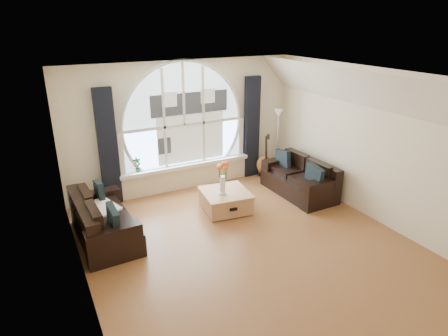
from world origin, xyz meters
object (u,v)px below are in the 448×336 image
(coffee_chest, at_px, (225,200))
(potted_plant, at_px, (137,165))
(sofa_left, at_px, (104,218))
(floor_lamp, at_px, (277,144))
(guitar, at_px, (265,155))
(sofa_right, at_px, (299,176))
(vase_flowers, at_px, (223,174))

(coffee_chest, distance_m, potted_plant, 1.94)
(sofa_left, xyz_separation_m, coffee_chest, (2.26, 0.03, -0.19))
(floor_lamp, xyz_separation_m, potted_plant, (-3.11, 0.41, -0.09))
(sofa_left, relative_size, guitar, 1.58)
(sofa_right, xyz_separation_m, vase_flowers, (-1.79, -0.00, 0.37))
(sofa_right, distance_m, vase_flowers, 1.83)
(sofa_right, xyz_separation_m, guitar, (-0.13, 1.12, 0.13))
(sofa_left, xyz_separation_m, vase_flowers, (2.18, -0.02, 0.37))
(sofa_right, relative_size, coffee_chest, 1.90)
(vase_flowers, relative_size, floor_lamp, 0.44)
(sofa_left, relative_size, floor_lamp, 1.05)
(guitar, xyz_separation_m, potted_plant, (-2.89, 0.26, 0.18))
(vase_flowers, bearing_deg, sofa_right, 0.01)
(sofa_right, xyz_separation_m, potted_plant, (-3.01, 1.38, 0.31))
(guitar, bearing_deg, coffee_chest, -123.46)
(vase_flowers, distance_m, floor_lamp, 2.13)
(guitar, height_order, potted_plant, guitar)
(sofa_right, bearing_deg, coffee_chest, 177.27)
(floor_lamp, bearing_deg, coffee_chest, -152.70)
(sofa_right, distance_m, potted_plant, 3.33)
(sofa_right, height_order, vase_flowers, vase_flowers)
(sofa_left, distance_m, sofa_right, 3.97)
(sofa_right, relative_size, floor_lamp, 1.02)
(sofa_right, distance_m, guitar, 1.14)
(sofa_right, xyz_separation_m, coffee_chest, (-1.70, 0.05, -0.19))
(floor_lamp, relative_size, potted_plant, 5.10)
(sofa_left, height_order, floor_lamp, floor_lamp)
(vase_flowers, bearing_deg, floor_lamp, 27.35)
(sofa_left, bearing_deg, potted_plant, 52.55)
(sofa_right, bearing_deg, vase_flowers, 178.82)
(sofa_left, distance_m, floor_lamp, 4.20)
(sofa_left, distance_m, guitar, 4.00)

